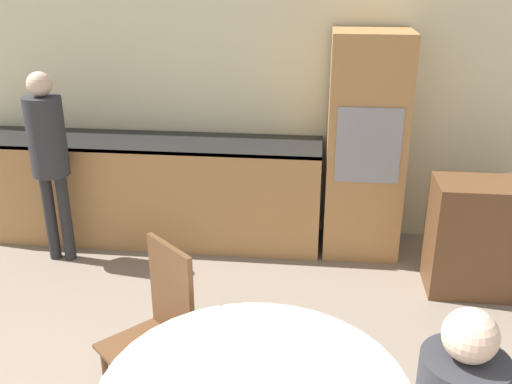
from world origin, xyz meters
TOP-DOWN VIEW (x-y plane):
  - wall_back at (0.00, 4.67)m, footprint 6.99×0.05m
  - kitchen_counter at (-1.10, 4.32)m, footprint 3.08×0.60m
  - oven_unit at (0.79, 4.33)m, footprint 0.62×0.59m
  - sideboard at (1.82, 3.73)m, footprint 1.11×0.45m
  - chair_far_left at (-0.40, 2.23)m, footprint 0.57×0.57m
  - person_standing at (-1.71, 3.84)m, footprint 0.29×0.29m

SIDE VIEW (x-z plane):
  - sideboard at x=1.82m, z-range 0.00..0.87m
  - kitchen_counter at x=-1.10m, z-range 0.01..0.93m
  - chair_far_left at x=-0.40m, z-range 0.05..1.04m
  - oven_unit at x=0.79m, z-range 0.00..1.85m
  - person_standing at x=-1.71m, z-range 0.20..1.77m
  - wall_back at x=0.00m, z-range 0.00..2.60m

